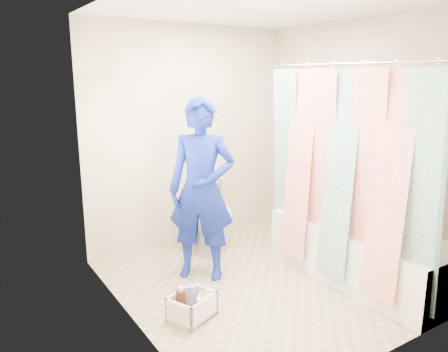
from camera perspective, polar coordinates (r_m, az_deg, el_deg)
floor at (r=4.14m, az=4.60°, el=-13.74°), size 2.60×2.60×0.00m
ceiling at (r=3.74m, az=5.32°, el=21.27°), size 2.40×2.60×0.02m
wall_back at (r=4.84m, az=-4.52°, el=5.13°), size 2.40×0.02×2.40m
wall_front at (r=2.86m, az=20.99°, el=-1.19°), size 2.40×0.02×2.40m
wall_left at (r=3.18m, az=-12.48°, el=0.74°), size 0.02×2.60×2.40m
wall_right at (r=4.58m, az=16.96°, el=4.16°), size 0.02×2.60×2.40m
bathtub at (r=4.30m, az=17.40°, el=-9.37°), size 0.70×1.75×0.50m
curtain_rod at (r=3.74m, az=15.82°, el=13.92°), size 0.02×1.90×0.02m
shower_curtain at (r=3.83m, az=14.97°, el=-0.09°), size 0.06×1.75×1.80m
toilet at (r=4.81m, az=-2.25°, el=-4.92°), size 0.68×0.85×0.76m
tank_lid at (r=4.67m, az=-2.07°, el=-4.60°), size 0.51×0.37×0.04m
tank_internals at (r=4.90m, az=-3.10°, el=-0.10°), size 0.18×0.10×0.25m
plumber at (r=3.99m, az=-2.95°, el=-1.82°), size 0.72×0.71×1.68m
cleaning_caddy at (r=3.57m, az=-4.08°, el=-16.67°), size 0.41×0.37×0.26m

